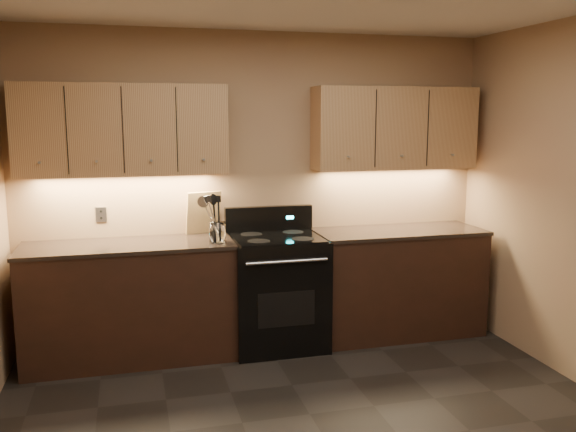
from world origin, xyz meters
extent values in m
cube|color=tan|center=(0.00, 2.00, 1.30)|extent=(4.00, 0.04, 2.60)
cube|color=black|center=(-1.10, 1.70, 0.45)|extent=(1.60, 0.60, 0.90)
cube|color=#332720|center=(-1.10, 1.70, 0.92)|extent=(1.62, 0.62, 0.03)
cube|color=black|center=(1.18, 1.70, 0.45)|extent=(1.44, 0.60, 0.90)
cube|color=#332720|center=(1.18, 1.70, 0.92)|extent=(1.46, 0.62, 0.03)
cube|color=black|center=(0.08, 1.68, 0.46)|extent=(0.76, 0.65, 0.92)
cube|color=black|center=(0.08, 1.68, 0.93)|extent=(0.70, 0.60, 0.01)
cube|color=black|center=(0.08, 1.96, 1.03)|extent=(0.76, 0.07, 0.22)
cube|color=#19E5F2|center=(0.26, 1.92, 1.04)|extent=(0.06, 0.00, 0.03)
cylinder|color=silver|center=(0.08, 1.34, 0.80)|extent=(0.65, 0.02, 0.02)
cube|color=black|center=(0.08, 1.35, 0.41)|extent=(0.46, 0.00, 0.28)
cylinder|color=black|center=(-0.10, 1.53, 0.93)|extent=(0.18, 0.18, 0.00)
cylinder|color=black|center=(0.26, 1.53, 0.93)|extent=(0.18, 0.18, 0.00)
cylinder|color=black|center=(-0.10, 1.82, 0.93)|extent=(0.18, 0.18, 0.00)
cylinder|color=black|center=(0.26, 1.82, 0.93)|extent=(0.18, 0.18, 0.00)
cube|color=tan|center=(-1.10, 1.85, 1.80)|extent=(1.60, 0.30, 0.70)
cube|color=tan|center=(1.18, 1.85, 1.80)|extent=(1.44, 0.30, 0.70)
cube|color=#B2B5BA|center=(-1.30, 1.99, 1.12)|extent=(0.08, 0.01, 0.12)
cylinder|color=white|center=(-0.42, 1.58, 1.01)|extent=(0.16, 0.16, 0.16)
cylinder|color=white|center=(-0.42, 1.58, 0.94)|extent=(0.13, 0.13, 0.02)
cube|color=#D7B774|center=(-0.48, 1.95, 1.11)|extent=(0.30, 0.16, 0.36)
camera|label=1|loc=(-1.07, -3.08, 1.91)|focal=38.00mm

